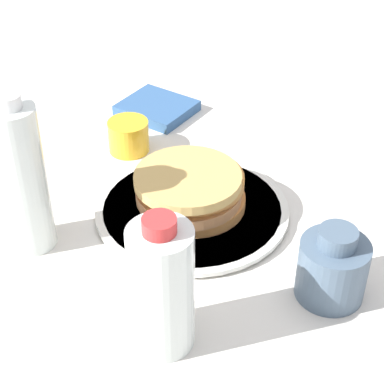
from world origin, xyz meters
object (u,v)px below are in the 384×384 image
pancake_stack (191,189)px  juice_glass (129,136)px  water_bottle_near (162,288)px  plate (192,210)px  cream_jug (332,267)px  water_bottle_mid (23,179)px

pancake_stack → juice_glass: bearing=-119.9°
pancake_stack → water_bottle_near: size_ratio=0.92×
plate → cream_jug: size_ratio=2.78×
plate → water_bottle_mid: (0.17, -0.16, 0.10)m
juice_glass → cream_jug: size_ratio=0.67×
juice_glass → water_bottle_mid: water_bottle_mid is taller
plate → water_bottle_mid: 0.26m
juice_glass → water_bottle_near: 0.43m
water_bottle_near → water_bottle_mid: water_bottle_mid is taller
pancake_stack → juice_glass: (-0.10, -0.18, -0.02)m
water_bottle_near → water_bottle_mid: (-0.06, -0.25, 0.02)m
pancake_stack → juice_glass: pancake_stack is taller
juice_glass → pancake_stack: bearing=60.1°
pancake_stack → water_bottle_mid: bearing=-43.7°
pancake_stack → juice_glass: 0.21m
pancake_stack → water_bottle_near: bearing=21.6°
juice_glass → cream_jug: cream_jug is taller
pancake_stack → water_bottle_near: (0.23, 0.09, 0.04)m
cream_jug → water_bottle_near: (0.17, -0.15, 0.04)m
cream_jug → water_bottle_near: 0.23m
cream_jug → water_bottle_mid: 0.42m
pancake_stack → cream_jug: size_ratio=1.62×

